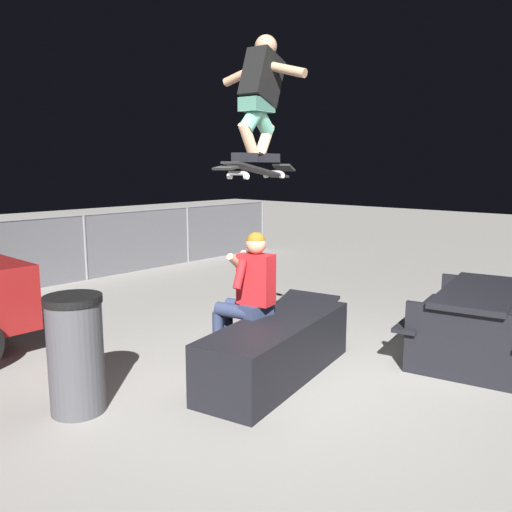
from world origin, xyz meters
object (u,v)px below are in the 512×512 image
kicker_ramp (296,315)px  picnic_table_back (479,312)px  trash_bin (76,354)px  skater_airborne (260,92)px  person_sitting_on_ledge (246,292)px  ledge_box_main (277,349)px  skateboard (257,170)px

kicker_ramp → picnic_table_back: 2.37m
trash_bin → kicker_ramp: bearing=5.1°
skater_airborne → kicker_ramp: 3.30m
person_sitting_on_ledge → trash_bin: person_sitting_on_ledge is taller
ledge_box_main → skateboard: (-0.14, 0.14, 1.70)m
kicker_ramp → picnic_table_back: size_ratio=0.69×
ledge_box_main → person_sitting_on_ledge: bearing=91.8°
kicker_ramp → trash_bin: (-3.36, -0.30, 0.44)m
skater_airborne → trash_bin: size_ratio=1.13×
skater_airborne → kicker_ramp: bearing=27.5°
skater_airborne → picnic_table_back: size_ratio=0.59×
picnic_table_back → kicker_ramp: bearing=92.8°
kicker_ramp → trash_bin: 3.41m
skater_airborne → kicker_ramp: skater_airborne is taller
person_sitting_on_ledge → skater_airborne: (-0.07, -0.25, 1.88)m
picnic_table_back → trash_bin: 4.03m
skateboard → picnic_table_back: (1.95, -1.39, -1.48)m
skateboard → person_sitting_on_ledge: bearing=63.2°
skateboard → picnic_table_back: skateboard is taller
trash_bin → skater_airborne: bearing=-21.7°
picnic_table_back → trash_bin: size_ratio=1.93×
skateboard → skater_airborne: skater_airborne is taller
skateboard → picnic_table_back: 2.82m
ledge_box_main → skateboard: size_ratio=1.93×
person_sitting_on_ledge → skateboard: skateboard is taller
ledge_box_main → skater_airborne: skater_airborne is taller
person_sitting_on_ledge → skater_airborne: 1.90m
skateboard → trash_bin: bearing=157.4°
ledge_box_main → skater_airborne: 2.40m
person_sitting_on_ledge → picnic_table_back: 2.47m
picnic_table_back → skateboard: bearing=144.5°
ledge_box_main → kicker_ramp: (1.70, 1.07, -0.22)m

